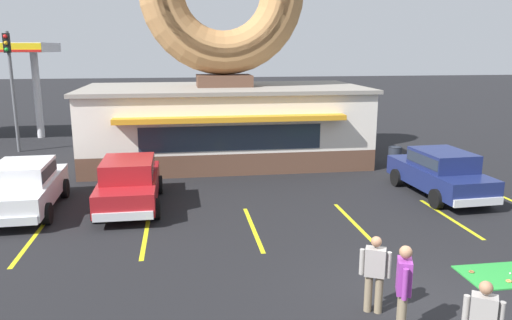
# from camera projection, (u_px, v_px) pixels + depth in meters

# --- Properties ---
(ground_plane) EXTENTS (160.00, 160.00, 0.00)m
(ground_plane) POSITION_uv_depth(u_px,v_px,m) (429.00, 310.00, 9.79)
(ground_plane) COLOR black
(donut_shop_building) EXTENTS (12.30, 6.75, 10.96)m
(donut_shop_building) POSITION_uv_depth(u_px,v_px,m) (224.00, 78.00, 22.01)
(donut_shop_building) COLOR brown
(donut_shop_building) RESTS_ON ground
(mini_donut_near_left) EXTENTS (0.13, 0.13, 0.04)m
(mini_donut_near_left) POSITION_uv_depth(u_px,v_px,m) (472.00, 272.00, 11.35)
(mini_donut_near_left) COLOR brown
(mini_donut_near_left) RESTS_ON putting_mat
(mini_donut_mid_centre) EXTENTS (0.13, 0.13, 0.04)m
(mini_donut_mid_centre) POSITION_uv_depth(u_px,v_px,m) (509.00, 281.00, 10.90)
(mini_donut_mid_centre) COLOR #D17F47
(mini_donut_mid_centre) RESTS_ON putting_mat
(golf_ball) EXTENTS (0.04, 0.04, 0.04)m
(golf_ball) POSITION_uv_depth(u_px,v_px,m) (510.00, 273.00, 11.26)
(golf_ball) COLOR white
(golf_ball) RESTS_ON putting_mat
(car_red) EXTENTS (2.00, 4.57, 1.60)m
(car_red) POSITION_uv_depth(u_px,v_px,m) (129.00, 181.00, 15.95)
(car_red) COLOR maroon
(car_red) RESTS_ON ground
(car_navy) EXTENTS (2.14, 4.64, 1.60)m
(car_navy) POSITION_uv_depth(u_px,v_px,m) (440.00, 171.00, 17.22)
(car_navy) COLOR navy
(car_navy) RESTS_ON ground
(car_white) EXTENTS (2.08, 4.61, 1.60)m
(car_white) POSITION_uv_depth(u_px,v_px,m) (25.00, 185.00, 15.48)
(car_white) COLOR silver
(car_white) RESTS_ON ground
(pedestrian_blue_sweater_man) EXTENTS (0.55, 0.38, 1.56)m
(pedestrian_blue_sweater_man) POSITION_uv_depth(u_px,v_px,m) (375.00, 271.00, 9.54)
(pedestrian_blue_sweater_man) COLOR #7F7056
(pedestrian_blue_sweater_man) RESTS_ON ground
(pedestrian_hooded_kid) EXTENTS (0.36, 0.56, 1.71)m
(pedestrian_hooded_kid) POSITION_uv_depth(u_px,v_px,m) (403.00, 287.00, 8.71)
(pedestrian_hooded_kid) COLOR #7F7056
(pedestrian_hooded_kid) RESTS_ON ground
(trash_bin) EXTENTS (0.57, 0.57, 0.97)m
(trash_bin) POSITION_uv_depth(u_px,v_px,m) (395.00, 158.00, 21.06)
(trash_bin) COLOR #232833
(trash_bin) RESTS_ON ground
(traffic_light_pole) EXTENTS (0.28, 0.47, 5.80)m
(traffic_light_pole) POSITION_uv_depth(u_px,v_px,m) (11.00, 76.00, 23.81)
(traffic_light_pole) COLOR #595B60
(traffic_light_pole) RESTS_ON ground
(parking_stripe_far_left) EXTENTS (0.12, 3.60, 0.01)m
(parking_stripe_far_left) POSITION_uv_depth(u_px,v_px,m) (31.00, 240.00, 13.33)
(parking_stripe_far_left) COLOR yellow
(parking_stripe_far_left) RESTS_ON ground
(parking_stripe_left) EXTENTS (0.12, 3.60, 0.01)m
(parking_stripe_left) POSITION_uv_depth(u_px,v_px,m) (146.00, 234.00, 13.77)
(parking_stripe_left) COLOR yellow
(parking_stripe_left) RESTS_ON ground
(parking_stripe_mid_left) EXTENTS (0.12, 3.60, 0.01)m
(parking_stripe_mid_left) POSITION_uv_depth(u_px,v_px,m) (253.00, 228.00, 14.21)
(parking_stripe_mid_left) COLOR yellow
(parking_stripe_mid_left) RESTS_ON ground
(parking_stripe_centre) EXTENTS (0.12, 3.60, 0.01)m
(parking_stripe_centre) POSITION_uv_depth(u_px,v_px,m) (354.00, 223.00, 14.64)
(parking_stripe_centre) COLOR yellow
(parking_stripe_centre) RESTS_ON ground
(parking_stripe_mid_right) EXTENTS (0.12, 3.60, 0.01)m
(parking_stripe_mid_right) POSITION_uv_depth(u_px,v_px,m) (449.00, 218.00, 15.08)
(parking_stripe_mid_right) COLOR yellow
(parking_stripe_mid_right) RESTS_ON ground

